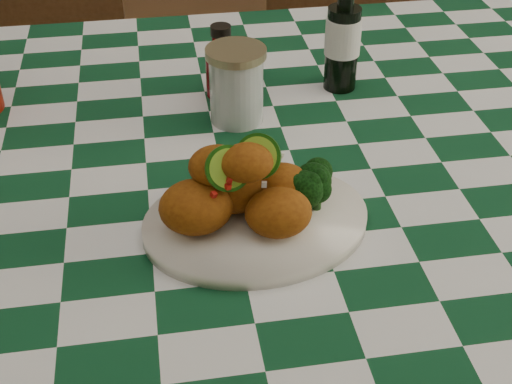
{
  "coord_description": "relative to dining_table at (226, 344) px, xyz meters",
  "views": [
    {
      "loc": [
        -0.08,
        -0.84,
        1.34
      ],
      "look_at": [
        0.03,
        -0.17,
        0.84
      ],
      "focal_mm": 50.0,
      "sensor_mm": 36.0,
      "label": 1
    }
  ],
  "objects": [
    {
      "name": "dining_table",
      "position": [
        0.0,
        0.0,
        0.0
      ],
      "size": [
        1.66,
        1.06,
        0.79
      ],
      "primitive_type": null,
      "color": "#0D3F20",
      "rests_on": "ground"
    },
    {
      "name": "plate",
      "position": [
        0.03,
        -0.17,
        0.4
      ],
      "size": [
        0.3,
        0.25,
        0.02
      ],
      "primitive_type": null,
      "rotation": [
        0.0,
        0.0,
        0.12
      ],
      "color": "white",
      "rests_on": "dining_table"
    },
    {
      "name": "fried_chicken_pile",
      "position": [
        0.01,
        -0.17,
        0.46
      ],
      "size": [
        0.17,
        0.12,
        0.11
      ],
      "primitive_type": null,
      "color": "#8C480D",
      "rests_on": "plate"
    },
    {
      "name": "broccoli_side",
      "position": [
        0.11,
        -0.16,
        0.44
      ],
      "size": [
        0.07,
        0.07,
        0.06
      ],
      "primitive_type": null,
      "color": "black",
      "rests_on": "plate"
    },
    {
      "name": "ketchup_bottle",
      "position": [
        0.03,
        0.18,
        0.45
      ],
      "size": [
        0.06,
        0.06,
        0.12
      ],
      "primitive_type": null,
      "rotation": [
        0.0,
        0.0,
        -0.22
      ],
      "color": "#5B0408",
      "rests_on": "dining_table"
    },
    {
      "name": "mason_jar",
      "position": [
        0.04,
        0.1,
        0.45
      ],
      "size": [
        0.09,
        0.09,
        0.12
      ],
      "primitive_type": null,
      "rotation": [
        0.0,
        0.0,
        -0.0
      ],
      "color": "#B2BCBA",
      "rests_on": "dining_table"
    },
    {
      "name": "beer_bottle",
      "position": [
        0.22,
        0.18,
        0.5
      ],
      "size": [
        0.06,
        0.06,
        0.21
      ],
      "primitive_type": null,
      "rotation": [
        0.0,
        0.0,
        -0.08
      ],
      "color": "black",
      "rests_on": "dining_table"
    },
    {
      "name": "wooden_chair_left",
      "position": [
        -0.34,
        0.67,
        0.05
      ],
      "size": [
        0.42,
        0.44,
        0.88
      ],
      "primitive_type": null,
      "rotation": [
        0.0,
        0.0,
        -0.04
      ],
      "color": "#472814",
      "rests_on": "ground"
    },
    {
      "name": "wooden_chair_right",
      "position": [
        0.4,
        0.69,
        0.07
      ],
      "size": [
        0.51,
        0.52,
        0.92
      ],
      "primitive_type": null,
      "rotation": [
        0.0,
        0.0,
        -0.22
      ],
      "color": "#472814",
      "rests_on": "ground"
    }
  ]
}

